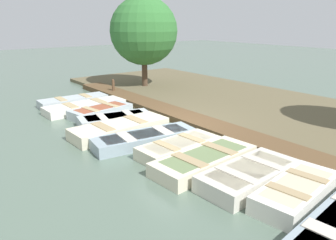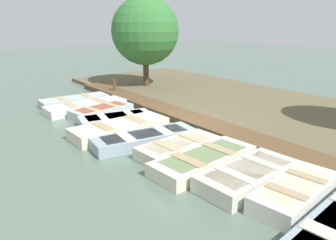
% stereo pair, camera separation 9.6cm
% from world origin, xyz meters
% --- Properties ---
extents(ground_plane, '(80.00, 80.00, 0.00)m').
position_xyz_m(ground_plane, '(0.00, 0.00, 0.00)').
color(ground_plane, '#566B5B').
extents(shore_bank, '(8.00, 24.00, 0.19)m').
position_xyz_m(shore_bank, '(-5.00, 0.00, 0.09)').
color(shore_bank, brown).
rests_on(shore_bank, ground_plane).
extents(dock_walkway, '(1.15, 18.33, 0.26)m').
position_xyz_m(dock_walkway, '(-1.20, 0.00, 0.13)').
color(dock_walkway, brown).
rests_on(dock_walkway, ground_plane).
extents(rowboat_0, '(3.18, 1.10, 0.39)m').
position_xyz_m(rowboat_0, '(1.29, -5.87, 0.19)').
color(rowboat_0, '#B2BCC1').
rests_on(rowboat_0, ground_plane).
extents(rowboat_1, '(3.60, 1.28, 0.37)m').
position_xyz_m(rowboat_1, '(1.30, -4.54, 0.18)').
color(rowboat_1, silver).
rests_on(rowboat_1, ground_plane).
extents(rowboat_2, '(2.75, 1.47, 0.40)m').
position_xyz_m(rowboat_2, '(1.12, -3.38, 0.20)').
color(rowboat_2, '#B2BCC1').
rests_on(rowboat_2, ground_plane).
extents(rowboat_3, '(2.94, 1.64, 0.41)m').
position_xyz_m(rowboat_3, '(1.24, -1.91, 0.20)').
color(rowboat_3, '#B2BCC1').
rests_on(rowboat_3, ground_plane).
extents(rowboat_4, '(3.54, 1.35, 0.44)m').
position_xyz_m(rowboat_4, '(1.65, -0.85, 0.22)').
color(rowboat_4, beige).
rests_on(rowboat_4, ground_plane).
extents(rowboat_5, '(3.55, 1.54, 0.39)m').
position_xyz_m(rowboat_5, '(1.51, 0.51, 0.19)').
color(rowboat_5, '#8C9EA8').
rests_on(rowboat_5, ground_plane).
extents(rowboat_6, '(2.71, 1.20, 0.40)m').
position_xyz_m(rowboat_6, '(1.13, 1.80, 0.20)').
color(rowboat_6, beige).
rests_on(rowboat_6, ground_plane).
extents(rowboat_7, '(3.24, 1.41, 0.41)m').
position_xyz_m(rowboat_7, '(1.20, 2.97, 0.20)').
color(rowboat_7, beige).
rests_on(rowboat_7, ground_plane).
extents(rowboat_8, '(2.85, 1.38, 0.44)m').
position_xyz_m(rowboat_8, '(0.98, 4.32, 0.22)').
color(rowboat_8, beige).
rests_on(rowboat_8, ground_plane).
extents(rowboat_9, '(2.71, 1.33, 0.44)m').
position_xyz_m(rowboat_9, '(0.78, 5.48, 0.22)').
color(rowboat_9, silver).
rests_on(rowboat_9, ground_plane).
extents(mooring_post_near, '(0.15, 0.15, 0.88)m').
position_xyz_m(mooring_post_near, '(-1.22, -6.53, 0.44)').
color(mooring_post_near, brown).
rests_on(mooring_post_near, ground_plane).
extents(park_tree_far_left, '(3.79, 3.79, 5.18)m').
position_xyz_m(park_tree_far_left, '(-3.53, -6.94, 3.28)').
color(park_tree_far_left, '#4C3828').
rests_on(park_tree_far_left, ground_plane).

